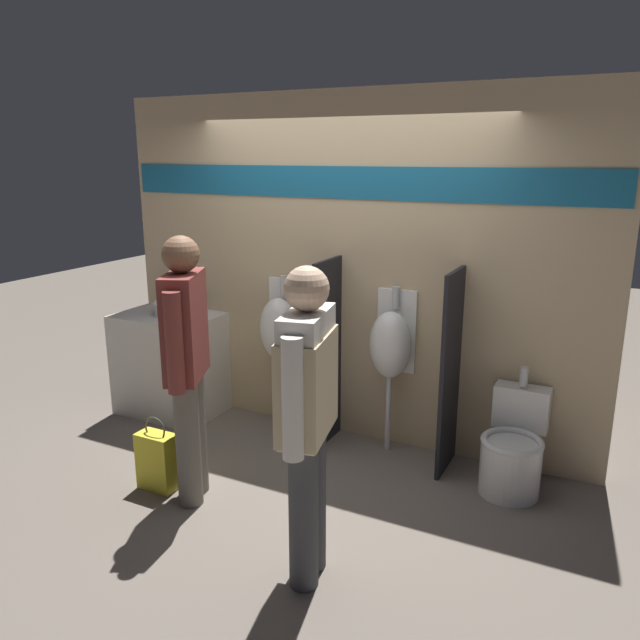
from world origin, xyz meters
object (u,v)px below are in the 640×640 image
Objects in this scene: cell_phone at (182,321)px; person_in_vest at (307,405)px; urinal_far at (391,345)px; person_with_lanyard at (187,359)px; urinal_near_counter at (279,329)px; shopping_bag at (157,460)px; toilet at (513,452)px; sink_basin at (176,307)px.

person_in_vest is at bearing -35.08° from cell_phone.
person_in_vest reaches higher than cell_phone.
urinal_far is 0.73× the size of person_with_lanyard.
cell_phone is 0.08× the size of person_with_lanyard.
urinal_near_counter reaches higher than shopping_bag.
urinal_near_counter is 1.45m from shopping_bag.
urinal_near_counter is at bearing 174.42° from toilet.
urinal_far is 1.55m from person_with_lanyard.
urinal_far is (1.73, 0.30, -0.05)m from cell_phone.
urinal_far is at bearing 46.92° from shopping_bag.
shopping_bag is (0.53, -0.98, -0.69)m from cell_phone.
urinal_near_counter is at bearing 22.38° from person_in_vest.
cell_phone is at bearing -170.21° from urinal_far.
person_with_lanyard reaches higher than urinal_far.
toilet is 0.47× the size of person_with_lanyard.
sink_basin is 2.99m from toilet.
toilet is 2.42m from shopping_bag.
person_with_lanyard is (-0.91, -1.25, 0.12)m from urinal_far.
toilet is at bearing -85.05° from person_with_lanyard.
sink_basin is at bearing 17.50° from person_with_lanyard.
sink_basin is 2.67× the size of cell_phone.
urinal_far is 1.86m from shopping_bag.
sink_basin is at bearing 178.52° from toilet.
toilet reaches higher than shopping_bag.
sink_basin reaches higher than shopping_bag.
sink_basin is 2.58m from person_in_vest.
shopping_bag is (-0.22, -1.28, -0.64)m from urinal_near_counter.
cell_phone is 0.11× the size of urinal_far.
sink_basin is 0.22× the size of person_in_vest.
shopping_bag is at bearing -57.43° from sink_basin.
urinal_near_counter is at bearing 21.47° from cell_phone.
cell_phone is 0.17× the size of toilet.
shopping_bag is at bearing -133.08° from urinal_far.
person_in_vest is (0.16, -1.62, 0.15)m from urinal_far.
toilet is (1.94, -0.19, -0.58)m from urinal_near_counter.
urinal_far reaches higher than cell_phone.
urinal_near_counter is 1.56× the size of toilet.
toilet is at bearing -1.48° from sink_basin.
cell_phone is at bearing -158.53° from urinal_near_counter.
shopping_bag is at bearing 63.32° from person_in_vest.
sink_basin is 0.29× the size of urinal_far.
cell_phone is 0.08× the size of person_in_vest.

